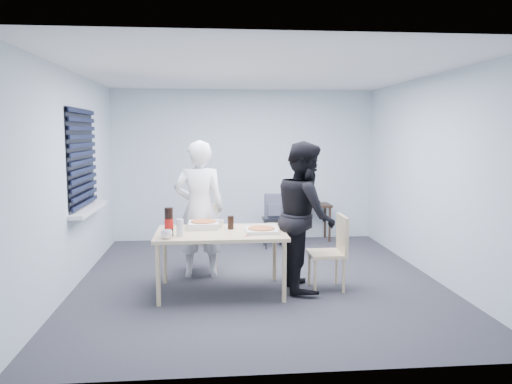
{
  "coord_description": "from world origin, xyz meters",
  "views": [
    {
      "loc": [
        -0.61,
        -6.15,
        1.87
      ],
      "look_at": [
        -0.02,
        0.1,
        1.12
      ],
      "focal_mm": 35.0,
      "sensor_mm": 36.0,
      "label": 1
    }
  ],
  "objects": [
    {
      "name": "pizza_box_b",
      "position": [
        -0.02,
        -0.53,
        0.75
      ],
      "size": [
        0.36,
        0.36,
        0.05
      ],
      "rotation": [
        0.0,
        0.0,
        -0.11
      ],
      "color": "white",
      "rests_on": "dining_table"
    },
    {
      "name": "chair_far",
      "position": [
        -0.71,
        0.53,
        0.51
      ],
      "size": [
        0.42,
        0.42,
        0.89
      ],
      "color": "beige",
      "rests_on": "ground"
    },
    {
      "name": "cola_glass",
      "position": [
        -0.36,
        -0.32,
        0.81
      ],
      "size": [
        0.09,
        0.09,
        0.16
      ],
      "primitive_type": "cylinder",
      "rotation": [
        0.0,
        0.0,
        -0.26
      ],
      "color": "black",
      "rests_on": "dining_table"
    },
    {
      "name": "chair_right",
      "position": [
        0.86,
        -0.43,
        0.51
      ],
      "size": [
        0.42,
        0.42,
        0.89
      ],
      "color": "beige",
      "rests_on": "ground"
    },
    {
      "name": "backpack",
      "position": [
        0.42,
        1.77,
        0.68
      ],
      "size": [
        0.28,
        0.21,
        0.4
      ],
      "rotation": [
        0.0,
        0.0,
        -0.37
      ],
      "color": "slate",
      "rests_on": "stool"
    },
    {
      "name": "room",
      "position": [
        -2.2,
        0.4,
        1.44
      ],
      "size": [
        5.0,
        5.0,
        5.0
      ],
      "color": "#2A292E",
      "rests_on": "ground"
    },
    {
      "name": "mug_a",
      "position": [
        -1.08,
        -0.79,
        0.78
      ],
      "size": [
        0.17,
        0.17,
        0.1
      ],
      "primitive_type": "imported",
      "rotation": [
        0.0,
        0.0,
        0.52
      ],
      "color": "white",
      "rests_on": "dining_table"
    },
    {
      "name": "papers",
      "position": [
        0.85,
        2.27,
        0.64
      ],
      "size": [
        0.3,
        0.35,
        0.0
      ],
      "primitive_type": "cube",
      "rotation": [
        0.0,
        0.0,
        -0.39
      ],
      "color": "white",
      "rests_on": "side_table"
    },
    {
      "name": "soda_bottle",
      "position": [
        -1.06,
        -0.63,
        0.88
      ],
      "size": [
        0.1,
        0.1,
        0.32
      ],
      "rotation": [
        0.0,
        0.0,
        0.22
      ],
      "color": "black",
      "rests_on": "dining_table"
    },
    {
      "name": "plastic_cups",
      "position": [
        -0.94,
        -0.66,
        0.82
      ],
      "size": [
        0.1,
        0.1,
        0.19
      ],
      "primitive_type": "cylinder",
      "rotation": [
        0.0,
        0.0,
        0.25
      ],
      "color": "silver",
      "rests_on": "dining_table"
    },
    {
      "name": "person_black",
      "position": [
        0.52,
        -0.38,
        0.89
      ],
      "size": [
        0.47,
        0.86,
        1.77
      ],
      "primitive_type": "imported",
      "rotation": [
        0.0,
        0.0,
        1.57
      ],
      "color": "black",
      "rests_on": "ground"
    },
    {
      "name": "mug_b",
      "position": [
        -0.49,
        -0.19,
        0.77
      ],
      "size": [
        0.1,
        0.1,
        0.09
      ],
      "primitive_type": "imported",
      "color": "white",
      "rests_on": "dining_table"
    },
    {
      "name": "side_table",
      "position": [
        1.0,
        2.28,
        0.56
      ],
      "size": [
        0.95,
        0.42,
        0.64
      ],
      "color": "#342218",
      "rests_on": "ground"
    },
    {
      "name": "stool",
      "position": [
        0.42,
        1.78,
        0.37
      ],
      "size": [
        0.35,
        0.35,
        0.49
      ],
      "color": "black",
      "rests_on": "ground"
    },
    {
      "name": "black_box",
      "position": [
        1.22,
        2.27,
        0.67
      ],
      "size": [
        0.17,
        0.14,
        0.06
      ],
      "primitive_type": "cube",
      "rotation": [
        0.0,
        0.0,
        -0.35
      ],
      "color": "black",
      "rests_on": "side_table"
    },
    {
      "name": "pizza_box_a",
      "position": [
        -0.68,
        -0.22,
        0.77
      ],
      "size": [
        0.36,
        0.36,
        0.09
      ],
      "rotation": [
        0.0,
        0.0,
        0.34
      ],
      "color": "white",
      "rests_on": "dining_table"
    },
    {
      "name": "rubber_band",
      "position": [
        -0.2,
        -0.74,
        0.73
      ],
      "size": [
        0.07,
        0.07,
        0.0
      ],
      "primitive_type": "torus",
      "rotation": [
        0.0,
        0.0,
        0.24
      ],
      "color": "red",
      "rests_on": "dining_table"
    },
    {
      "name": "person_white",
      "position": [
        -0.74,
        0.25,
        0.89
      ],
      "size": [
        0.65,
        0.42,
        1.77
      ],
      "primitive_type": "imported",
      "rotation": [
        0.0,
        0.0,
        3.14
      ],
      "color": "white",
      "rests_on": "ground"
    },
    {
      "name": "dining_table",
      "position": [
        -0.48,
        -0.44,
        0.67
      ],
      "size": [
        1.49,
        0.95,
        0.73
      ],
      "color": "beige",
      "rests_on": "ground"
    }
  ]
}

